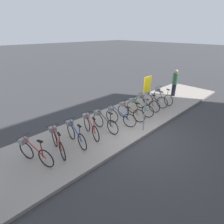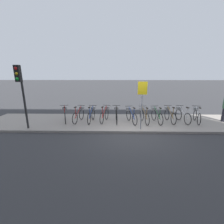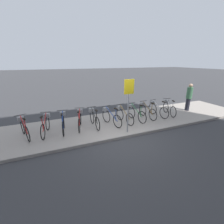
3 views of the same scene
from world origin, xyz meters
name	(u,v)px [view 1 (image 1 of 3)]	position (x,y,z in m)	size (l,w,h in m)	color
ground_plane	(143,139)	(0.00, 0.00, 0.00)	(120.00, 120.00, 0.00)	#38383A
sidewalk	(116,124)	(0.00, 1.57, 0.06)	(16.76, 3.14, 0.12)	#9E9389
parked_bicycle_0	(33,151)	(-3.79, 1.53, 0.54)	(0.63, 1.47, 0.95)	black
parked_bicycle_1	(57,141)	(-2.97, 1.53, 0.54)	(0.48, 1.51, 0.95)	black
parked_bicycle_2	(75,133)	(-2.24, 1.53, 0.54)	(0.46, 1.53, 0.95)	black
parked_bicycle_3	(90,125)	(-1.47, 1.60, 0.54)	(0.54, 1.50, 0.95)	black
parked_bicycle_4	(104,121)	(-0.80, 1.52, 0.54)	(0.46, 1.54, 0.95)	black
parked_bicycle_5	(119,116)	(0.01, 1.41, 0.54)	(0.59, 1.48, 0.95)	black
parked_bicycle_6	(129,111)	(0.76, 1.43, 0.54)	(0.46, 1.52, 0.95)	black
parked_bicycle_7	(138,107)	(1.47, 1.45, 0.54)	(0.46, 1.52, 0.95)	black
parked_bicycle_8	(146,102)	(2.25, 1.56, 0.54)	(0.46, 1.53, 0.95)	black
parked_bicycle_9	(153,99)	(2.97, 1.57, 0.54)	(0.46, 1.53, 0.95)	black
parked_bicycle_10	(162,96)	(3.77, 1.51, 0.54)	(0.55, 1.50, 0.95)	black
pedestrian	(175,82)	(5.42, 1.64, 1.02)	(0.34, 0.34, 1.71)	#23232D
sign_post	(146,95)	(0.39, 0.29, 1.72)	(0.44, 0.07, 2.35)	#99999E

